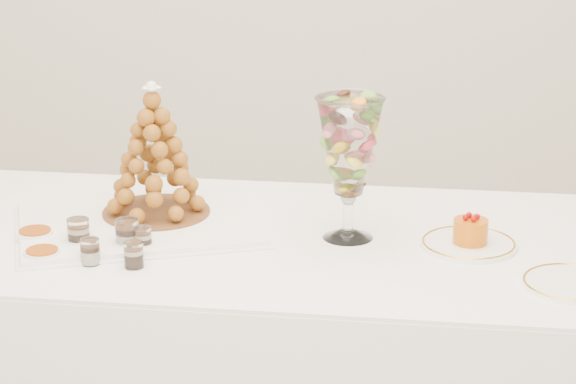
{
  "coord_description": "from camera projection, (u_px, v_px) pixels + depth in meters",
  "views": [
    {
      "loc": [
        0.28,
        -2.51,
        1.87
      ],
      "look_at": [
        0.07,
        0.22,
        0.94
      ],
      "focal_mm": 70.0,
      "sensor_mm": 36.0,
      "label": 1
    }
  ],
  "objects": [
    {
      "name": "lace_tray",
      "position": [
        138.0,
        224.0,
        2.9
      ],
      "size": [
        0.71,
        0.61,
        0.02
      ],
      "primitive_type": "cube",
      "rotation": [
        0.0,
        0.0,
        0.31
      ],
      "color": "white",
      "rests_on": "buffet_table"
    },
    {
      "name": "macaron_vase",
      "position": [
        349.0,
        148.0,
        2.76
      ],
      "size": [
        0.17,
        0.17,
        0.36
      ],
      "color": "white",
      "rests_on": "buffet_table"
    },
    {
      "name": "cake_plate",
      "position": [
        468.0,
        244.0,
        2.78
      ],
      "size": [
        0.24,
        0.24,
        0.01
      ],
      "primitive_type": "cylinder",
      "color": "white",
      "rests_on": "buffet_table"
    },
    {
      "name": "spare_plate",
      "position": [
        571.0,
        284.0,
        2.55
      ],
      "size": [
        0.22,
        0.22,
        0.01
      ],
      "primitive_type": "cylinder",
      "color": "white",
      "rests_on": "buffet_table"
    },
    {
      "name": "verrine_a",
      "position": [
        79.0,
        233.0,
        2.76
      ],
      "size": [
        0.06,
        0.06,
        0.07
      ],
      "primitive_type": "cylinder",
      "rotation": [
        0.0,
        0.0,
        0.21
      ],
      "color": "white",
      "rests_on": "buffet_table"
    },
    {
      "name": "verrine_b",
      "position": [
        127.0,
        235.0,
        2.75
      ],
      "size": [
        0.07,
        0.07,
        0.08
      ],
      "primitive_type": "cylinder",
      "rotation": [
        0.0,
        0.0,
        -0.24
      ],
      "color": "white",
      "rests_on": "buffet_table"
    },
    {
      "name": "verrine_c",
      "position": [
        142.0,
        239.0,
        2.74
      ],
      "size": [
        0.06,
        0.06,
        0.06
      ],
      "primitive_type": "cylinder",
      "rotation": [
        0.0,
        0.0,
        0.29
      ],
      "color": "white",
      "rests_on": "buffet_table"
    },
    {
      "name": "verrine_d",
      "position": [
        90.0,
        252.0,
        2.66
      ],
      "size": [
        0.05,
        0.05,
        0.06
      ],
      "primitive_type": "cylinder",
      "rotation": [
        0.0,
        0.0,
        0.13
      ],
      "color": "white",
      "rests_on": "buffet_table"
    },
    {
      "name": "verrine_e",
      "position": [
        134.0,
        255.0,
        2.64
      ],
      "size": [
        0.05,
        0.05,
        0.06
      ],
      "primitive_type": "cylinder",
      "rotation": [
        0.0,
        0.0,
        -0.17
      ],
      "color": "white",
      "rests_on": "buffet_table"
    },
    {
      "name": "ramekin_back",
      "position": [
        35.0,
        236.0,
        2.8
      ],
      "size": [
        0.09,
        0.09,
        0.03
      ],
      "primitive_type": "cylinder",
      "color": "white",
      "rests_on": "buffet_table"
    },
    {
      "name": "ramekin_front",
      "position": [
        42.0,
        256.0,
        2.68
      ],
      "size": [
        0.09,
        0.09,
        0.03
      ],
      "primitive_type": "cylinder",
      "color": "white",
      "rests_on": "buffet_table"
    },
    {
      "name": "croquembouche",
      "position": [
        154.0,
        150.0,
        2.9
      ],
      "size": [
        0.28,
        0.28,
        0.35
      ],
      "rotation": [
        0.0,
        0.0,
        -0.06
      ],
      "color": "brown",
      "rests_on": "lace_tray"
    },
    {
      "name": "mousse_cake",
      "position": [
        470.0,
        231.0,
        2.76
      ],
      "size": [
        0.09,
        0.09,
        0.08
      ],
      "color": "#C25A09",
      "rests_on": "cake_plate"
    }
  ]
}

